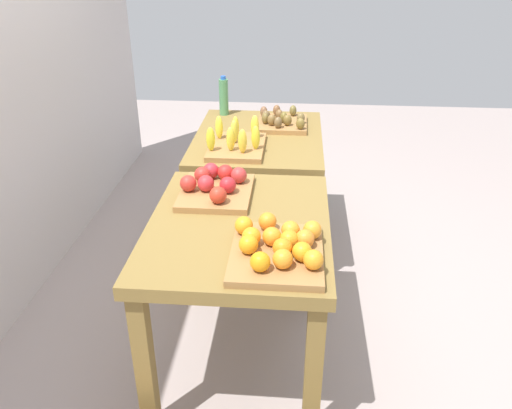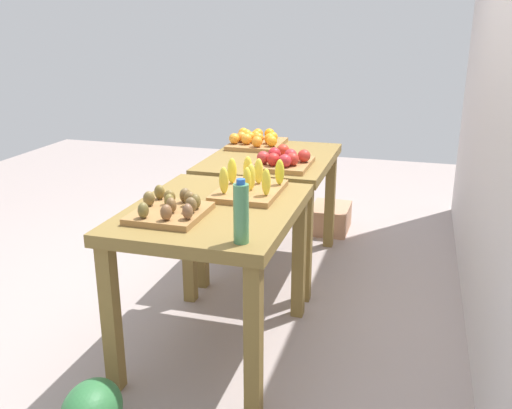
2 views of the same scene
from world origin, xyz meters
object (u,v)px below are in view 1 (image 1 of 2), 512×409
Objects in this scene: display_table_left at (239,245)px; watermelon_pile at (296,175)px; orange_bin at (278,247)px; kiwi_bin at (282,121)px; apple_bin at (216,186)px; banana_crate at (236,142)px; water_bottle at (224,97)px; display_table_right at (258,153)px.

display_table_left reaches higher than watermelon_pile.
kiwi_bin is (1.58, 0.05, -0.01)m from orange_bin.
kiwi_bin reaches higher than watermelon_pile.
orange_bin is 0.63m from apple_bin.
water_bottle reaches higher than banana_crate.
kiwi_bin is (1.31, -0.14, 0.15)m from display_table_left.
orange_bin is 2.43m from watermelon_pile.
orange_bin is 1.17m from banana_crate.
water_bottle reaches higher than display_table_left.
apple_bin is 0.60m from banana_crate.
kiwi_bin is 0.55× the size of watermelon_pile.
apple_bin is 1.11× the size of kiwi_bin.
kiwi_bin is (1.04, -0.28, -0.01)m from apple_bin.
banana_crate is at bearing 156.24° from display_table_right.
orange_bin is at bearing -165.39° from banana_crate.
kiwi_bin is 1.33× the size of water_bottle.
kiwi_bin is (0.19, -0.14, 0.15)m from display_table_right.
watermelon_pile is (1.18, -0.36, -0.72)m from banana_crate.
banana_crate is 0.51m from kiwi_bin.
orange_bin is 0.67× the size of watermelon_pile.
water_bottle is at bearing 134.73° from watermelon_pile.
display_table_right is at bearing 0.00° from display_table_left.
water_bottle is (0.41, 0.27, 0.25)m from display_table_right.
watermelon_pile is at bearing -1.53° from orange_bin.
orange_bin is at bearing 178.47° from watermelon_pile.
orange_bin is 1.22× the size of kiwi_bin.
display_table_left is 2.60× the size of apple_bin.
kiwi_bin is 1.03m from watermelon_pile.
banana_crate is 1.22× the size of kiwi_bin.
kiwi_bin is at bearing -118.13° from water_bottle.
water_bottle is (1.53, 0.27, 0.25)m from display_table_left.
orange_bin is at bearing -165.68° from water_bottle.
banana_crate is (-0.25, 0.11, 0.16)m from display_table_right.
orange_bin reaches higher than watermelon_pile.
water_bottle is at bearing 33.58° from display_table_right.
display_table_right is at bearing -146.42° from water_bottle.
apple_bin reaches higher than display_table_right.
orange_bin is 1.10× the size of apple_bin.
water_bottle reaches higher than kiwi_bin.
kiwi_bin is at bearing -15.11° from apple_bin.
banana_crate is (1.13, 0.30, 0.00)m from orange_bin.
banana_crate reaches higher than watermelon_pile.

